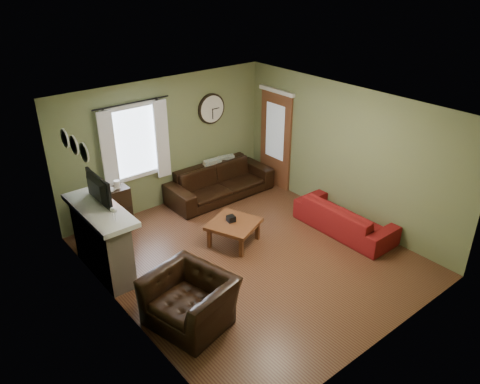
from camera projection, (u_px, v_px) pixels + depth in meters
floor at (250, 256)px, 8.03m from camera, size 4.60×5.20×0.00m
ceiling at (252, 109)px, 6.85m from camera, size 4.60×5.20×0.00m
wall_left at (118, 238)px, 6.15m from camera, size 0.00×5.20×2.60m
wall_right at (345, 154)px, 8.74m from camera, size 0.00×5.20×2.60m
wall_back at (166, 143)px, 9.24m from camera, size 4.60×0.00×2.60m
wall_front at (390, 263)px, 5.64m from camera, size 4.60×0.00×2.60m
fireplace at (102, 243)px, 7.40m from camera, size 0.40×1.40×1.10m
firebox at (115, 252)px, 7.62m from camera, size 0.04×0.60×0.55m
mantel at (99, 210)px, 7.15m from camera, size 0.58×1.60×0.08m
tv at (94, 194)px, 7.17m from camera, size 0.08×0.60×0.35m
tv_screen at (99, 189)px, 7.19m from camera, size 0.02×0.62×0.36m
medallion_left at (84, 152)px, 6.28m from camera, size 0.28×0.28×0.03m
medallion_mid at (74, 145)px, 6.53m from camera, size 0.28×0.28×0.03m
medallion_right at (65, 138)px, 6.77m from camera, size 0.28×0.28×0.03m
window_pane at (134, 142)px, 8.75m from camera, size 1.00×0.02×1.30m
curtain_rod at (132, 103)px, 8.33m from camera, size 0.03×0.03×1.50m
curtain_left at (109, 153)px, 8.39m from camera, size 0.28×0.04×1.55m
curtain_right at (162, 139)px, 9.01m from camera, size 0.28×0.04×1.55m
wall_clock at (212, 109)px, 9.60m from camera, size 0.64×0.06×0.64m
door at (276, 140)px, 10.11m from camera, size 0.05×0.90×2.10m
bookshelf at (111, 212)px, 8.54m from camera, size 0.73×0.31×0.86m
book at (107, 186)px, 8.28m from camera, size 0.22×0.24×0.02m
sofa_brown at (220, 182)px, 9.89m from camera, size 2.31×0.90×0.68m
pillow_left at (212, 168)px, 10.01m from camera, size 0.42×0.14×0.41m
pillow_right at (226, 163)px, 10.26m from camera, size 0.37×0.18×0.35m
sofa_red at (345, 218)px, 8.65m from camera, size 0.76×1.94×0.57m
armchair at (190, 300)px, 6.45m from camera, size 1.22×1.32×0.73m
coffee_table at (234, 233)px, 8.31m from camera, size 1.04×1.04×0.42m
tissue_box at (231, 222)px, 8.27m from camera, size 0.16×0.16×0.10m
wine_glass_a at (115, 215)px, 6.71m from camera, size 0.07×0.07×0.21m
wine_glass_b at (113, 214)px, 6.77m from camera, size 0.07×0.07×0.19m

